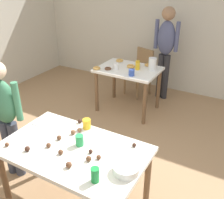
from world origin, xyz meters
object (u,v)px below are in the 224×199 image
object	(u,v)px
dining_table_far	(128,75)
soda_can	(95,175)
dining_table_near	(74,156)
mixing_bowl	(126,169)
chair_far_table	(141,69)
person_adult_far	(166,45)
pitcher_far	(152,64)
person_girl_near	(5,113)

from	to	relation	value
dining_table_far	soda_can	bearing A→B (deg)	-69.56
dining_table_near	soda_can	size ratio (longest dim) A/B	10.86
dining_table_near	mixing_bowl	world-z (taller)	mixing_bowl
chair_far_table	person_adult_far	size ratio (longest dim) A/B	0.53
person_adult_far	mixing_bowl	bearing A→B (deg)	-76.52
dining_table_near	mixing_bowl	distance (m)	0.57
chair_far_table	mixing_bowl	world-z (taller)	chair_far_table
dining_table_near	person_adult_far	bearing A→B (deg)	92.88
chair_far_table	pitcher_far	distance (m)	0.83
soda_can	mixing_bowl	bearing A→B (deg)	50.84
dining_table_far	person_adult_far	xyz separation A→B (m)	(0.35, 0.74, 0.37)
person_girl_near	mixing_bowl	xyz separation A→B (m)	(1.50, -0.10, -0.04)
person_girl_near	person_adult_far	size ratio (longest dim) A/B	0.85
person_adult_far	pitcher_far	distance (m)	0.64
chair_far_table	soda_can	world-z (taller)	soda_can
person_girl_near	mixing_bowl	distance (m)	1.50
dining_table_far	pitcher_far	xyz separation A→B (m)	(0.36, 0.12, 0.22)
mixing_bowl	pitcher_far	world-z (taller)	pitcher_far
person_girl_near	pitcher_far	distance (m)	2.33
soda_can	pitcher_far	distance (m)	2.54
dining_table_near	dining_table_far	xyz separation A→B (m)	(-0.49, 2.13, -0.03)
pitcher_far	soda_can	bearing A→B (deg)	-78.12
dining_table_near	soda_can	distance (m)	0.48
person_girl_near	dining_table_near	bearing A→B (deg)	-3.67
dining_table_near	chair_far_table	size ratio (longest dim) A/B	1.52
dining_table_far	person_girl_near	distance (m)	2.12
dining_table_near	soda_can	world-z (taller)	soda_can
dining_table_far	chair_far_table	size ratio (longest dim) A/B	1.14
pitcher_far	mixing_bowl	bearing A→B (deg)	-73.32
mixing_bowl	dining_table_near	bearing A→B (deg)	175.62
soda_can	pitcher_far	xyz separation A→B (m)	(-0.52, 2.49, 0.04)
person_adult_far	mixing_bowl	xyz separation A→B (m)	(0.70, -2.91, -0.22)
chair_far_table	person_adult_far	world-z (taller)	person_adult_far
dining_table_far	person_adult_far	distance (m)	0.90
dining_table_far	mixing_bowl	world-z (taller)	mixing_bowl
dining_table_far	chair_far_table	bearing A→B (deg)	96.74
person_adult_far	mixing_bowl	distance (m)	3.00
chair_far_table	pitcher_far	world-z (taller)	pitcher_far
chair_far_table	mixing_bowl	xyz separation A→B (m)	(1.13, -2.88, 0.29)
pitcher_far	dining_table_far	bearing A→B (deg)	-161.93
dining_table_far	pitcher_far	size ratio (longest dim) A/B	4.90
chair_far_table	pitcher_far	size ratio (longest dim) A/B	4.31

